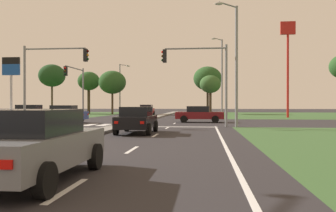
# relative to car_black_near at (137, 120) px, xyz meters

# --- Properties ---
(ground_plane) EXTENTS (200.00, 200.00, 0.00)m
(ground_plane) POSITION_rel_car_black_near_xyz_m (-2.29, 12.92, -0.76)
(ground_plane) COLOR #282628
(grass_verge_far_left) EXTENTS (35.00, 35.00, 0.01)m
(grass_verge_far_left) POSITION_rel_car_black_near_xyz_m (-27.79, 37.42, -0.75)
(grass_verge_far_left) COLOR #385B2D
(grass_verge_far_left) RESTS_ON ground
(grass_verge_far_right) EXTENTS (35.00, 35.00, 0.01)m
(grass_verge_far_right) POSITION_rel_car_black_near_xyz_m (23.21, 37.42, -0.75)
(grass_verge_far_right) COLOR #385B2D
(grass_verge_far_right) RESTS_ON ground
(median_island_near) EXTENTS (1.20, 22.00, 0.14)m
(median_island_near) POSITION_rel_car_black_near_xyz_m (-2.29, -6.08, -0.69)
(median_island_near) COLOR gray
(median_island_near) RESTS_ON ground
(median_island_far) EXTENTS (1.20, 36.00, 0.14)m
(median_island_far) POSITION_rel_car_black_near_xyz_m (-2.29, 37.92, -0.69)
(median_island_far) COLOR gray
(median_island_far) RESTS_ON ground
(lane_dash_near) EXTENTS (0.14, 2.00, 0.01)m
(lane_dash_near) POSITION_rel_car_black_near_xyz_m (1.21, -13.25, -0.75)
(lane_dash_near) COLOR silver
(lane_dash_near) RESTS_ON ground
(lane_dash_second) EXTENTS (0.14, 2.00, 0.01)m
(lane_dash_second) POSITION_rel_car_black_near_xyz_m (1.21, -7.25, -0.75)
(lane_dash_second) COLOR silver
(lane_dash_second) RESTS_ON ground
(lane_dash_third) EXTENTS (0.14, 2.00, 0.01)m
(lane_dash_third) POSITION_rel_car_black_near_xyz_m (1.21, -1.25, -0.75)
(lane_dash_third) COLOR silver
(lane_dash_third) RESTS_ON ground
(lane_dash_fourth) EXTENTS (0.14, 2.00, 0.01)m
(lane_dash_fourth) POSITION_rel_car_black_near_xyz_m (1.21, 4.75, -0.75)
(lane_dash_fourth) COLOR silver
(lane_dash_fourth) RESTS_ON ground
(lane_dash_fifth) EXTENTS (0.14, 2.00, 0.01)m
(lane_dash_fifth) POSITION_rel_car_black_near_xyz_m (1.21, 10.75, -0.75)
(lane_dash_fifth) COLOR silver
(lane_dash_fifth) RESTS_ON ground
(edge_line_right) EXTENTS (0.14, 24.00, 0.01)m
(edge_line_right) POSITION_rel_car_black_near_xyz_m (4.56, -5.08, -0.75)
(edge_line_right) COLOR silver
(edge_line_right) RESTS_ON ground
(stop_bar_near) EXTENTS (6.40, 0.50, 0.01)m
(stop_bar_near) POSITION_rel_car_black_near_xyz_m (1.51, 5.92, -0.75)
(stop_bar_near) COLOR silver
(stop_bar_near) RESTS_ON ground
(crosswalk_bar_near) EXTENTS (0.70, 2.80, 0.01)m
(crosswalk_bar_near) POSITION_rel_car_black_near_xyz_m (-8.69, 7.72, -0.75)
(crosswalk_bar_near) COLOR silver
(crosswalk_bar_near) RESTS_ON ground
(crosswalk_bar_second) EXTENTS (0.70, 2.80, 0.01)m
(crosswalk_bar_second) POSITION_rel_car_black_near_xyz_m (-7.54, 7.72, -0.75)
(crosswalk_bar_second) COLOR silver
(crosswalk_bar_second) RESTS_ON ground
(crosswalk_bar_third) EXTENTS (0.70, 2.80, 0.01)m
(crosswalk_bar_third) POSITION_rel_car_black_near_xyz_m (-6.39, 7.72, -0.75)
(crosswalk_bar_third) COLOR silver
(crosswalk_bar_third) RESTS_ON ground
(crosswalk_bar_fourth) EXTENTS (0.70, 2.80, 0.01)m
(crosswalk_bar_fourth) POSITION_rel_car_black_near_xyz_m (-5.24, 7.72, -0.75)
(crosswalk_bar_fourth) COLOR silver
(crosswalk_bar_fourth) RESTS_ON ground
(crosswalk_bar_fifth) EXTENTS (0.70, 2.80, 0.01)m
(crosswalk_bar_fifth) POSITION_rel_car_black_near_xyz_m (-4.09, 7.72, -0.75)
(crosswalk_bar_fifth) COLOR silver
(crosswalk_bar_fifth) RESTS_ON ground
(crosswalk_bar_sixth) EXTENTS (0.70, 2.80, 0.01)m
(crosswalk_bar_sixth) POSITION_rel_car_black_near_xyz_m (-2.94, 7.72, -0.75)
(crosswalk_bar_sixth) COLOR silver
(crosswalk_bar_sixth) RESTS_ON ground
(car_black_near) EXTENTS (1.96, 4.18, 1.48)m
(car_black_near) POSITION_rel_car_black_near_xyz_m (0.00, 0.00, 0.00)
(car_black_near) COLOR black
(car_black_near) RESTS_ON ground
(car_grey_second) EXTENTS (2.06, 4.44, 1.50)m
(car_grey_second) POSITION_rel_car_black_near_xyz_m (0.15, -12.52, 0.01)
(car_grey_second) COLOR slate
(car_grey_second) RESTS_ON ground
(car_silver_third) EXTENTS (4.59, 1.98, 1.58)m
(car_silver_third) POSITION_rel_car_black_near_xyz_m (-13.76, 14.34, 0.05)
(car_silver_third) COLOR #B7B7BC
(car_silver_third) RESTS_ON ground
(car_maroon_fourth) EXTENTS (4.35, 2.00, 1.46)m
(car_maroon_fourth) POSITION_rel_car_black_near_xyz_m (3.28, 12.79, -0.01)
(car_maroon_fourth) COLOR maroon
(car_maroon_fourth) RESTS_ON ground
(car_red_fifth) EXTENTS (1.99, 4.39, 1.58)m
(car_red_fifth) POSITION_rel_car_black_near_xyz_m (-4.53, 30.96, 0.05)
(car_red_fifth) COLOR #A31919
(car_red_fifth) RESTS_ON ground
(car_blue_sixth) EXTENTS (4.26, 1.98, 1.54)m
(car_blue_sixth) POSITION_rel_car_black_near_xyz_m (-8.64, 10.59, 0.03)
(car_blue_sixth) COLOR navy
(car_blue_sixth) RESTS_ON ground
(traffic_signal_near_left) EXTENTS (5.14, 0.32, 6.08)m
(traffic_signal_near_left) POSITION_rel_car_black_near_xyz_m (-8.09, 6.32, 3.43)
(traffic_signal_near_left) COLOR gray
(traffic_signal_near_left) RESTS_ON ground
(traffic_signal_far_left) EXTENTS (0.32, 5.44, 5.69)m
(traffic_signal_far_left) POSITION_rel_car_black_near_xyz_m (-9.89, 17.53, 3.21)
(traffic_signal_far_left) COLOR gray
(traffic_signal_far_left) RESTS_ON ground
(traffic_signal_near_right) EXTENTS (4.80, 0.32, 5.93)m
(traffic_signal_near_right) POSITION_rel_car_black_near_xyz_m (3.63, 6.32, 3.32)
(traffic_signal_near_right) COLOR gray
(traffic_signal_near_right) RESTS_ON ground
(street_lamp_second) EXTENTS (1.67, 1.68, 8.55)m
(street_lamp_second) POSITION_rel_car_black_near_xyz_m (5.87, 5.71, 4.05)
(street_lamp_second) COLOR gray
(street_lamp_second) RESTS_ON ground
(street_lamp_third) EXTENTS (1.49, 2.01, 10.03)m
(street_lamp_third) POSITION_rel_car_black_near_xyz_m (5.90, 26.94, 4.82)
(street_lamp_third) COLOR gray
(street_lamp_third) RESTS_ON ground
(street_lamp_fourth) EXTENTS (1.50, 1.86, 8.49)m
(street_lamp_fourth) POSITION_rel_car_black_near_xyz_m (-10.45, 40.20, 4.02)
(street_lamp_fourth) COLOR gray
(street_lamp_fourth) RESTS_ON ground
(fastfood_pole_sign) EXTENTS (1.80, 0.40, 11.86)m
(fastfood_pole_sign) POSITION_rel_car_black_near_xyz_m (13.99, 25.83, 7.87)
(fastfood_pole_sign) COLOR red
(fastfood_pole_sign) RESTS_ON ground
(fuel_price_totem) EXTENTS (1.80, 0.24, 6.37)m
(fuel_price_totem) POSITION_rel_car_black_near_xyz_m (-15.63, 14.55, 3.91)
(fuel_price_totem) COLOR silver
(fuel_price_totem) RESTS_ON ground
(treeline_near) EXTENTS (4.80, 4.80, 8.94)m
(treeline_near) POSITION_rel_car_black_near_xyz_m (-23.97, 43.16, 6.11)
(treeline_near) COLOR #423323
(treeline_near) RESTS_ON ground
(treeline_second) EXTENTS (3.76, 3.76, 7.25)m
(treeline_second) POSITION_rel_car_black_near_xyz_m (-16.05, 40.11, 4.81)
(treeline_second) COLOR #423323
(treeline_second) RESTS_ON ground
(treeline_third) EXTENTS (4.44, 4.44, 7.13)m
(treeline_third) POSITION_rel_car_black_near_xyz_m (-11.23, 37.54, 4.46)
(treeline_third) COLOR #423323
(treeline_third) RESTS_ON ground
(treeline_fourth) EXTENTS (4.88, 4.88, 8.19)m
(treeline_fourth) POSITION_rel_car_black_near_xyz_m (4.27, 42.65, 5.33)
(treeline_fourth) COLOR #423323
(treeline_fourth) RESTS_ON ground
(treeline_fifth) EXTENTS (3.53, 3.53, 6.54)m
(treeline_fifth) POSITION_rel_car_black_near_xyz_m (4.71, 40.67, 4.21)
(treeline_fifth) COLOR #423323
(treeline_fifth) RESTS_ON ground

